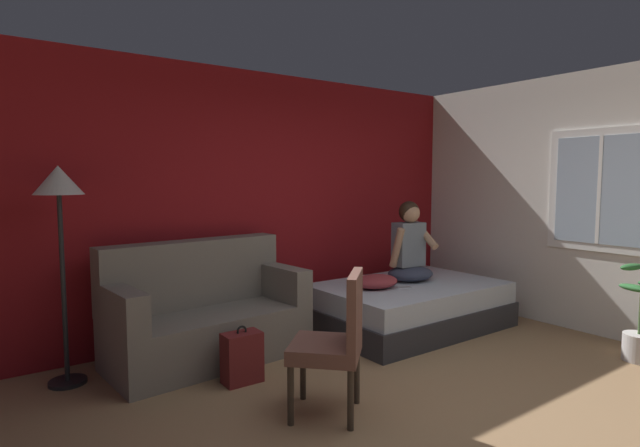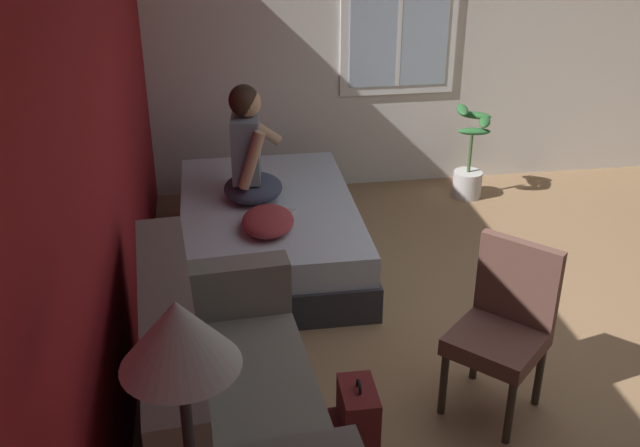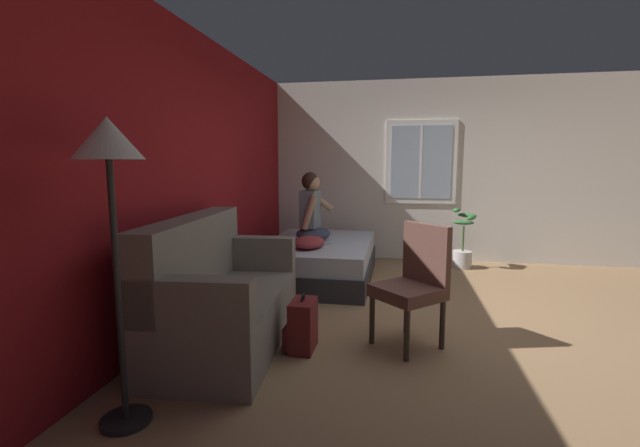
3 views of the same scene
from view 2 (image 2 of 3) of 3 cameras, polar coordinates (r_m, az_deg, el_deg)
name	(u,v)px [view 2 (image 2 of 3)]	position (r m, az deg, el deg)	size (l,w,h in m)	color
ground_plane	(545,332)	(5.18, 16.80, -7.95)	(40.00, 40.00, 0.00)	#93704C
wall_back_accent	(97,164)	(4.12, -16.60, 4.34)	(10.23, 0.16, 2.70)	maroon
wall_side_with_window	(439,36)	(6.98, 9.06, 13.92)	(0.19, 6.62, 2.70)	silver
bed	(269,232)	(5.71, -3.93, -0.62)	(2.01, 1.33, 0.48)	#2D2D33
couch	(223,406)	(3.80, -7.39, -13.64)	(1.76, 0.95, 1.04)	slate
side_chair	(504,324)	(4.21, 13.81, -7.42)	(0.65, 0.65, 0.98)	#382D23
person_seated	(249,154)	(5.56, -5.42, 5.33)	(0.57, 0.50, 0.88)	#383D51
backpack	(356,422)	(3.99, 2.75, -14.86)	(0.30, 0.23, 0.46)	maroon
throw_pillow	(268,221)	(5.16, -3.99, 0.19)	(0.48, 0.36, 0.14)	#993338
cell_phone	(288,213)	(5.42, -2.42, 0.80)	(0.07, 0.14, 0.01)	#B7B7BC
floor_lamp	(183,379)	(2.29, -10.42, -11.59)	(0.36, 0.36, 1.70)	black
potted_plant	(469,166)	(6.87, 11.30, 4.35)	(0.39, 0.37, 0.85)	silver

